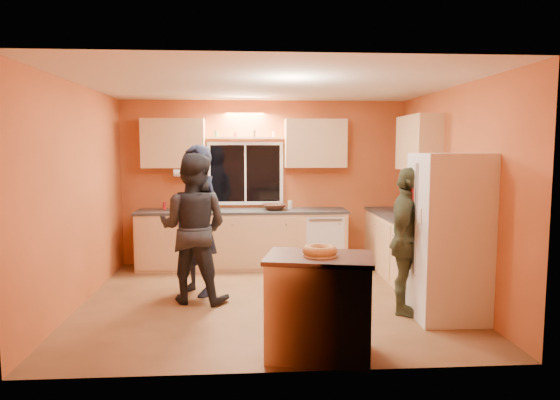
{
  "coord_description": "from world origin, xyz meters",
  "views": [
    {
      "loc": [
        -0.28,
        -5.96,
        1.86
      ],
      "look_at": [
        0.15,
        0.4,
        1.19
      ],
      "focal_mm": 32.0,
      "sensor_mm": 36.0,
      "label": 1
    }
  ],
  "objects": [
    {
      "name": "right_counter",
      "position": [
        1.95,
        0.5,
        0.45
      ],
      "size": [
        0.62,
        1.84,
        0.9
      ],
      "color": "tan",
      "rests_on": "ground"
    },
    {
      "name": "island",
      "position": [
        0.36,
        -1.67,
        0.46
      ],
      "size": [
        1.06,
        0.83,
        0.91
      ],
      "rotation": [
        0.0,
        0.0,
        -0.22
      ],
      "color": "tan",
      "rests_on": "ground"
    },
    {
      "name": "red_box",
      "position": [
        1.99,
        1.19,
        0.94
      ],
      "size": [
        0.17,
        0.14,
        0.07
      ],
      "primitive_type": "cube",
      "rotation": [
        0.0,
        0.0,
        -0.11
      ],
      "color": "#AF1B1C",
      "rests_on": "right_counter"
    },
    {
      "name": "ground",
      "position": [
        0.0,
        0.0,
        0.0
      ],
      "size": [
        4.5,
        4.5,
        0.0
      ],
      "primitive_type": "plane",
      "color": "brown",
      "rests_on": "ground"
    },
    {
      "name": "utensil_crock",
      "position": [
        -1.13,
        1.7,
        0.99
      ],
      "size": [
        0.14,
        0.14,
        0.17
      ],
      "primitive_type": "cylinder",
      "color": "beige",
      "rests_on": "back_counter"
    },
    {
      "name": "person_right",
      "position": [
        1.5,
        -0.6,
        0.82
      ],
      "size": [
        0.81,
        1.04,
        1.64
      ],
      "primitive_type": "imported",
      "rotation": [
        0.0,
        0.0,
        1.08
      ],
      "color": "#353C26",
      "rests_on": "ground"
    },
    {
      "name": "mixing_bowl",
      "position": [
        0.15,
        1.67,
        0.95
      ],
      "size": [
        0.4,
        0.4,
        0.09
      ],
      "primitive_type": "imported",
      "rotation": [
        0.0,
        0.0,
        0.07
      ],
      "color": "#311E10",
      "rests_on": "back_counter"
    },
    {
      "name": "room_shell",
      "position": [
        0.12,
        0.41,
        1.62
      ],
      "size": [
        4.54,
        4.04,
        2.61
      ],
      "color": "#CF6335",
      "rests_on": "ground"
    },
    {
      "name": "person_center",
      "position": [
        -0.92,
        0.01,
        0.9
      ],
      "size": [
        1.01,
        0.87,
        1.79
      ],
      "primitive_type": "imported",
      "rotation": [
        0.0,
        0.0,
        2.9
      ],
      "color": "black",
      "rests_on": "ground"
    },
    {
      "name": "potted_plant",
      "position": [
        1.97,
        0.3,
        1.03
      ],
      "size": [
        0.26,
        0.23,
        0.26
      ],
      "primitive_type": "imported",
      "rotation": [
        0.0,
        0.0,
        -0.09
      ],
      "color": "gray",
      "rests_on": "right_counter"
    },
    {
      "name": "bundt_pastry",
      "position": [
        0.36,
        -1.67,
        0.96
      ],
      "size": [
        0.31,
        0.31,
        0.09
      ],
      "primitive_type": "torus",
      "color": "#B4834A",
      "rests_on": "island"
    },
    {
      "name": "back_counter",
      "position": [
        0.01,
        1.7,
        0.45
      ],
      "size": [
        4.23,
        0.62,
        0.9
      ],
      "color": "tan",
      "rests_on": "ground"
    },
    {
      "name": "refrigerator",
      "position": [
        1.89,
        -0.8,
        0.9
      ],
      "size": [
        0.72,
        0.7,
        1.8
      ],
      "primitive_type": "cube",
      "color": "silver",
      "rests_on": "ground"
    },
    {
      "name": "person_left",
      "position": [
        -0.9,
        0.32,
        0.95
      ],
      "size": [
        0.81,
        0.81,
        1.9
      ],
      "primitive_type": "imported",
      "rotation": [
        0.0,
        0.0,
        -0.79
      ],
      "color": "black",
      "rests_on": "ground"
    }
  ]
}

